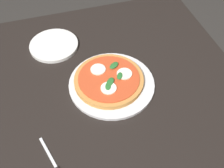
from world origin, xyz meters
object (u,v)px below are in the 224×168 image
Objects in this scene: pizza at (109,80)px; plate_white at (54,45)px; serving_tray at (112,85)px; dining_table at (84,106)px; knife at (57,168)px.

plate_white is (-0.17, 0.27, -0.02)m from pizza.
dining_table is at bearing 177.82° from serving_tray.
dining_table is 0.30m from plate_white.
pizza is 0.37m from knife.
dining_table is 3.83× the size of serving_tray.
serving_tray is (0.11, -0.00, 0.10)m from dining_table.
plate_white is at bearing 81.67° from knife.
pizza reaches higher than dining_table.
plate_white is (-0.17, 0.28, 0.00)m from serving_tray.
dining_table is at bearing 62.28° from knife.
serving_tray is 0.33m from plate_white.
pizza is (0.11, 0.01, 0.12)m from dining_table.
plate_white is at bearing 102.29° from dining_table.
dining_table is 0.15m from serving_tray.
pizza reaches higher than knife.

